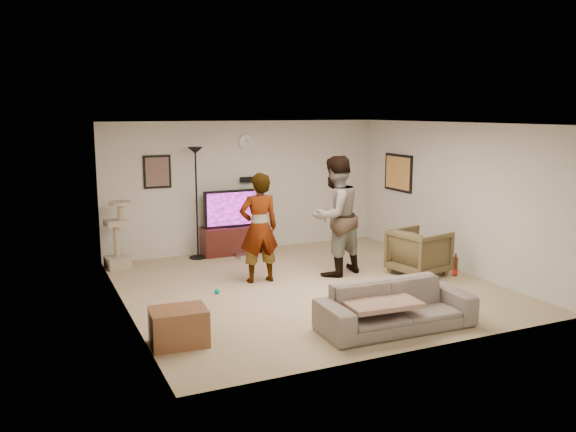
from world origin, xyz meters
name	(u,v)px	position (x,y,z in m)	size (l,w,h in m)	color
floor	(308,287)	(0.00, 0.00, -0.01)	(5.50, 5.50, 0.02)	tan
ceiling	(309,123)	(0.00, 0.00, 2.51)	(5.50, 5.50, 0.02)	silver
wall_back	(246,186)	(0.00, 2.75, 1.25)	(5.50, 0.04, 2.50)	silver
wall_front	(419,243)	(0.00, -2.75, 1.25)	(5.50, 0.04, 2.50)	silver
wall_left	(123,220)	(-2.75, 0.00, 1.25)	(0.04, 5.50, 2.50)	silver
wall_right	(453,196)	(2.75, 0.00, 1.25)	(0.04, 5.50, 2.50)	silver
wall_clock	(246,142)	(0.00, 2.72, 2.10)	(0.26, 0.26, 0.04)	white
wall_speaker	(247,180)	(0.00, 2.69, 1.38)	(0.25, 0.10, 0.10)	black
picture_back	(157,172)	(-1.70, 2.73, 1.60)	(0.42, 0.03, 0.52)	brown
picture_right	(398,173)	(2.73, 1.60, 1.50)	(0.03, 0.78, 0.62)	tan
tv_stand	(235,240)	(-0.32, 2.50, 0.26)	(1.26, 0.45, 0.52)	#3D1612
console_box	(248,255)	(-0.20, 2.11, 0.04)	(0.40, 0.30, 0.07)	silver
tv	(234,208)	(-0.32, 2.50, 0.87)	(1.18, 0.08, 0.70)	black
tv_screen	(235,209)	(-0.32, 2.46, 0.87)	(1.08, 0.01, 0.61)	#CB15DB
floor_lamp	(197,203)	(-1.07, 2.44, 1.02)	(0.32, 0.32, 2.05)	black
cat_tree	(116,235)	(-2.53, 2.32, 0.59)	(0.38, 0.38, 1.18)	tan
person_left	(259,228)	(-0.60, 0.55, 0.87)	(0.63, 0.42, 1.74)	#ADB1BA
person_right	(335,216)	(0.70, 0.43, 0.99)	(0.96, 0.75, 1.97)	#486497
sofa	(396,306)	(0.19, -2.08, 0.29)	(1.96, 0.77, 0.57)	slate
throw_blanket	(378,301)	(-0.07, -2.08, 0.39)	(0.90, 0.70, 0.06)	tan
beer_bottle	(455,267)	(1.09, -2.08, 0.70)	(0.06, 0.06, 0.25)	#3A1C08
armchair	(419,252)	(1.98, -0.14, 0.38)	(0.81, 0.83, 0.76)	brown
side_table	(179,327)	(-2.40, -1.47, 0.22)	(0.65, 0.48, 0.43)	brown
toy_ball	(217,291)	(-1.41, 0.21, 0.04)	(0.08, 0.08, 0.08)	#009BA8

